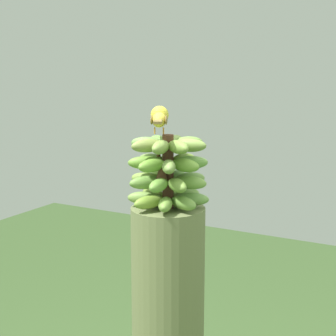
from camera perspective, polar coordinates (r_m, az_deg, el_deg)
banana_bunch at (r=1.77m, az=-0.02°, el=-0.37°), size 0.27×0.27×0.25m
perched_bird at (r=1.78m, az=-0.93°, el=5.36°), size 0.13×0.21×0.09m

